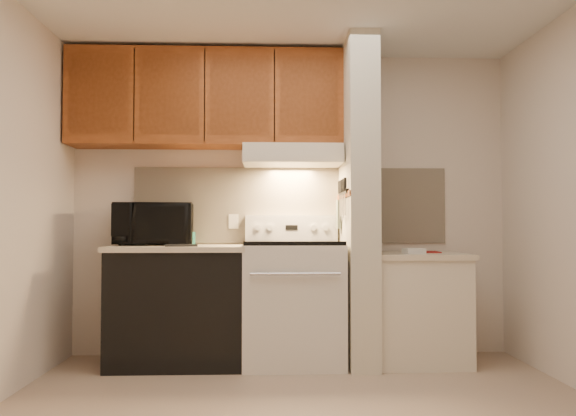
{
  "coord_description": "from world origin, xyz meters",
  "views": [
    {
      "loc": [
        -0.2,
        -3.2,
        1.05
      ],
      "look_at": [
        -0.05,
        0.75,
        1.19
      ],
      "focal_mm": 35.0,
      "sensor_mm": 36.0,
      "label": 1
    }
  ],
  "objects": [
    {
      "name": "floor",
      "position": [
        0.0,
        0.0,
        0.0
      ],
      "size": [
        3.6,
        3.6,
        0.0
      ],
      "primitive_type": "plane",
      "color": "tan",
      "rests_on": "ground"
    },
    {
      "name": "wall_back",
      "position": [
        0.0,
        1.5,
        1.25
      ],
      "size": [
        3.6,
        2.5,
        0.02
      ],
      "primitive_type": "cube",
      "rotation": [
        1.57,
        0.0,
        0.0
      ],
      "color": "silver",
      "rests_on": "floor"
    },
    {
      "name": "backsplash",
      "position": [
        0.0,
        1.49,
        1.24
      ],
      "size": [
        2.6,
        0.02,
        0.63
      ],
      "primitive_type": "cube",
      "color": "beige",
      "rests_on": "wall_back"
    },
    {
      "name": "range_body",
      "position": [
        0.0,
        1.16,
        0.46
      ],
      "size": [
        0.76,
        0.65,
        0.92
      ],
      "primitive_type": "cube",
      "color": "silver",
      "rests_on": "floor"
    },
    {
      "name": "oven_window",
      "position": [
        0.0,
        0.84,
        0.5
      ],
      "size": [
        0.5,
        0.01,
        0.3
      ],
      "primitive_type": "cube",
      "color": "black",
      "rests_on": "range_body"
    },
    {
      "name": "oven_handle",
      "position": [
        0.0,
        0.8,
        0.72
      ],
      "size": [
        0.65,
        0.02,
        0.02
      ],
      "primitive_type": "cylinder",
      "rotation": [
        0.0,
        1.57,
        0.0
      ],
      "color": "silver",
      "rests_on": "range_body"
    },
    {
      "name": "cooktop",
      "position": [
        0.0,
        1.16,
        0.94
      ],
      "size": [
        0.74,
        0.64,
        0.03
      ],
      "primitive_type": "cube",
      "color": "black",
      "rests_on": "range_body"
    },
    {
      "name": "range_backguard",
      "position": [
        0.0,
        1.44,
        1.05
      ],
      "size": [
        0.76,
        0.08,
        0.2
      ],
      "primitive_type": "cube",
      "color": "silver",
      "rests_on": "range_body"
    },
    {
      "name": "range_display",
      "position": [
        0.0,
        1.4,
        1.05
      ],
      "size": [
        0.1,
        0.01,
        0.04
      ],
      "primitive_type": "cube",
      "color": "black",
      "rests_on": "range_backguard"
    },
    {
      "name": "range_knob_left_outer",
      "position": [
        -0.28,
        1.4,
        1.05
      ],
      "size": [
        0.05,
        0.02,
        0.05
      ],
      "primitive_type": "cylinder",
      "rotation": [
        1.57,
        0.0,
        0.0
      ],
      "color": "silver",
      "rests_on": "range_backguard"
    },
    {
      "name": "range_knob_left_inner",
      "position": [
        -0.18,
        1.4,
        1.05
      ],
      "size": [
        0.05,
        0.02,
        0.05
      ],
      "primitive_type": "cylinder",
      "rotation": [
        1.57,
        0.0,
        0.0
      ],
      "color": "silver",
      "rests_on": "range_backguard"
    },
    {
      "name": "range_knob_right_inner",
      "position": [
        0.18,
        1.4,
        1.05
      ],
      "size": [
        0.05,
        0.02,
        0.05
      ],
      "primitive_type": "cylinder",
      "rotation": [
        1.57,
        0.0,
        0.0
      ],
      "color": "silver",
      "rests_on": "range_backguard"
    },
    {
      "name": "range_knob_right_outer",
      "position": [
        0.28,
        1.4,
        1.05
      ],
      "size": [
        0.05,
        0.02,
        0.05
      ],
      "primitive_type": "cylinder",
      "rotation": [
        1.57,
        0.0,
        0.0
      ],
      "color": "silver",
      "rests_on": "range_backguard"
    },
    {
      "name": "dishwasher_front",
      "position": [
        -0.88,
        1.17,
        0.43
      ],
      "size": [
        1.0,
        0.63,
        0.87
      ],
      "primitive_type": "cube",
      "color": "black",
      "rests_on": "floor"
    },
    {
      "name": "left_countertop",
      "position": [
        -0.88,
        1.17,
        0.89
      ],
      "size": [
        1.04,
        0.67,
        0.04
      ],
      "primitive_type": "cube",
      "color": "beige",
      "rests_on": "dishwasher_front"
    },
    {
      "name": "spoon_rest",
      "position": [
        -0.83,
        0.97,
        0.92
      ],
      "size": [
        0.24,
        0.11,
        0.02
      ],
      "primitive_type": "cube",
      "rotation": [
        0.0,
        0.0,
        0.15
      ],
      "color": "black",
      "rests_on": "left_countertop"
    },
    {
      "name": "teal_jar",
      "position": [
        -0.83,
        1.39,
        0.96
      ],
      "size": [
        0.12,
        0.12,
        0.1
      ],
      "primitive_type": "cylinder",
      "rotation": [
        0.0,
        0.0,
        0.34
      ],
      "color": "#1F6957",
      "rests_on": "left_countertop"
    },
    {
      "name": "outlet",
      "position": [
        -0.48,
        1.48,
        1.1
      ],
      "size": [
        0.08,
        0.01,
        0.12
      ],
      "primitive_type": "cube",
      "color": "silver",
      "rests_on": "backsplash"
    },
    {
      "name": "microwave",
      "position": [
        -1.1,
        1.31,
        1.08
      ],
      "size": [
        0.64,
        0.46,
        0.33
      ],
      "primitive_type": "imported",
      "rotation": [
        0.0,
        0.0,
        0.09
      ],
      "color": "black",
      "rests_on": "left_countertop"
    },
    {
      "name": "partition_pillar",
      "position": [
        0.51,
        1.15,
        1.25
      ],
      "size": [
        0.22,
        0.7,
        2.5
      ],
      "primitive_type": "cube",
      "color": "beige",
      "rests_on": "floor"
    },
    {
      "name": "pillar_trim",
      "position": [
        0.39,
        1.15,
        1.3
      ],
      "size": [
        0.01,
        0.7,
        0.04
      ],
      "primitive_type": "cube",
      "color": "#994C21",
      "rests_on": "partition_pillar"
    },
    {
      "name": "knife_strip",
      "position": [
        0.39,
        1.1,
        1.32
      ],
      "size": [
        0.02,
        0.42,
        0.04
      ],
      "primitive_type": "cube",
      "color": "black",
      "rests_on": "partition_pillar"
    },
    {
      "name": "knife_blade_a",
      "position": [
        0.38,
        0.94,
        1.22
      ],
      "size": [
        0.01,
        0.03,
        0.16
      ],
      "primitive_type": "cube",
      "color": "silver",
      "rests_on": "knife_strip"
    },
    {
      "name": "knife_handle_a",
      "position": [
        0.38,
        0.93,
        1.37
      ],
      "size": [
        0.02,
        0.02,
        0.1
      ],
      "primitive_type": "cylinder",
      "color": "black",
      "rests_on": "knife_strip"
    },
    {
      "name": "knife_blade_b",
      "position": [
        0.38,
        1.03,
        1.21
      ],
      "size": [
        0.01,
        0.04,
        0.18
      ],
      "primitive_type": "cube",
      "color": "silver",
      "rests_on": "knife_strip"
    },
    {
      "name": "knife_handle_b",
      "position": [
        0.38,
        1.02,
        1.37
      ],
      "size": [
        0.02,
        0.02,
        0.1
      ],
      "primitive_type": "cylinder",
      "color": "black",
      "rests_on": "knife_strip"
    },
    {
      "name": "knife_blade_c",
      "position": [
        0.38,
        1.1,
        1.2
      ],
      "size": [
        0.01,
        0.04,
        0.2
      ],
      "primitive_type": "cube",
      "color": "silver",
      "rests_on": "knife_strip"
    },
    {
      "name": "knife_handle_c",
      "position": [
        0.38,
        1.11,
        1.37
      ],
      "size": [
        0.02,
        0.02,
        0.1
      ],
      "primitive_type": "cylinder",
      "color": "black",
      "rests_on": "knife_strip"
    },
    {
      "name": "knife_blade_d",
      "position": [
        0.38,
        1.18,
        1.22
      ],
      "size": [
        0.01,
        0.04,
        0.16
      ],
      "primitive_type": "cube",
      "color": "silver",
      "rests_on": "knife_strip"
    },
    {
      "name": "knife_handle_d",
      "position": [
        0.38,
        1.19,
        1.37
      ],
      "size": [
        0.02,
        0.02,
        0.1
      ],
      "primitive_type": "cylinder",
      "color": "black",
      "rests_on": "knife_strip"
    },
    {
      "name": "knife_blade_e",
      "position": [
        0.38,
        1.25,
        1.21
      ],
      "size": [
        0.01,
        0.04,
        0.18
      ],
      "primitive_type": "cube",
      "color": "silver",
      "rests_on": "knife_strip"
    },
    {
      "name": "knife_handle_e",
      "position": [
        0.38,
        1.27,
        1.37
      ],
      "size": [
        0.02,
        0.02,
        0.1
      ],
      "primitive_type": "cylinder",
      "color": "black",
      "rests_on": "knife_strip"
    },
    {
      "name": "oven_mitt",
      "position": [
        0.38,
        1.32,
        1.16
      ],
      "size": [
        0.03,
        0.1,
        0.23
      ],
      "primitive_type": "cube",
      "color": "slate",
      "rests_on": "partition_pillar"
    },
    {
      "name": "right_cab_base",
      "position": [
        0.97,
        1.15,
        0.4
      ],
      "size": [
        0.7,
        0.6,
        0.81
      ],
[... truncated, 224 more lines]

